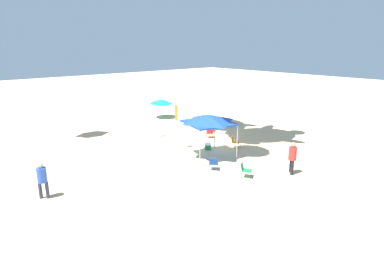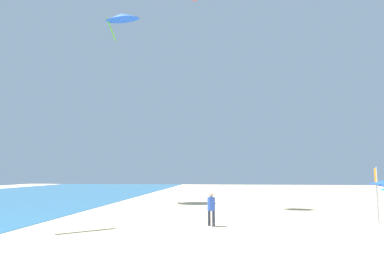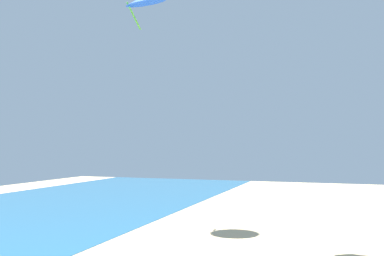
% 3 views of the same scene
% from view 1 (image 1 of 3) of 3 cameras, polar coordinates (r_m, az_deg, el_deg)
% --- Properties ---
extents(ground, '(120.00, 120.00, 0.10)m').
position_cam_1_polar(ground, '(23.52, 1.72, -3.19)').
color(ground, '#D6BC8C').
extents(canopy_tent, '(3.41, 3.41, 2.89)m').
position_cam_1_polar(canopy_tent, '(20.42, 3.02, 1.62)').
color(canopy_tent, '#B7B7BC').
rests_on(canopy_tent, ground).
extents(beach_umbrella, '(2.30, 2.28, 2.00)m').
position_cam_1_polar(beach_umbrella, '(32.02, -5.65, 4.89)').
color(beach_umbrella, silver).
rests_on(beach_umbrella, ground).
extents(folding_chair_left_of_tent, '(0.80, 0.76, 0.82)m').
position_cam_1_polar(folding_chair_left_of_tent, '(18.03, 9.70, -7.42)').
color(folding_chair_left_of_tent, black).
rests_on(folding_chair_left_of_tent, ground).
extents(folding_chair_right_of_tent, '(0.80, 0.81, 0.82)m').
position_cam_1_polar(folding_chair_right_of_tent, '(18.71, 3.98, -6.38)').
color(folding_chair_right_of_tent, black).
rests_on(folding_chair_right_of_tent, ground).
extents(folding_chair_near_cooler, '(0.78, 0.73, 0.82)m').
position_cam_1_polar(folding_chair_near_cooler, '(22.97, 7.86, -2.40)').
color(folding_chair_near_cooler, black).
rests_on(folding_chair_near_cooler, ground).
extents(folding_chair_facing_ocean, '(0.80, 0.81, 0.82)m').
position_cam_1_polar(folding_chair_facing_ocean, '(25.06, 3.25, -0.80)').
color(folding_chair_facing_ocean, black).
rests_on(folding_chair_facing_ocean, ground).
extents(cooler_box, '(0.74, 0.72, 0.40)m').
position_cam_1_polar(cooler_box, '(22.52, 2.93, -3.36)').
color(cooler_box, '#1E8C4C').
rests_on(cooler_box, ground).
extents(banner_flag, '(0.36, 0.06, 3.33)m').
position_cam_1_polar(banner_flag, '(21.96, -2.69, 1.08)').
color(banner_flag, silver).
rests_on(banner_flag, ground).
extents(person_beachcomber, '(0.45, 0.45, 1.91)m').
position_cam_1_polar(person_beachcomber, '(18.88, 17.94, -4.81)').
color(person_beachcomber, black).
rests_on(person_beachcomber, ground).
extents(person_by_tent, '(0.45, 0.45, 1.87)m').
position_cam_1_polar(person_by_tent, '(16.81, -25.78, -8.14)').
color(person_by_tent, '#33384C').
rests_on(person_by_tent, ground).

